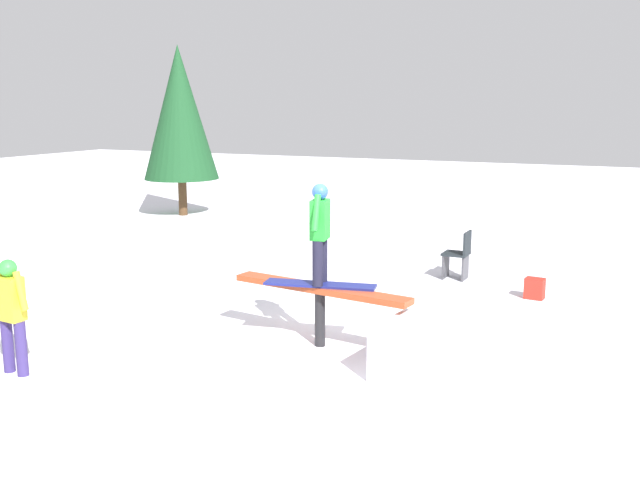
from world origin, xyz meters
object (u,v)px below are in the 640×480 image
(main_rider_on_rail, at_px, (320,237))
(folding_chair, at_px, (459,256))
(backpack_on_snow, at_px, (535,288))
(rail_feature, at_px, (320,295))
(bystander_yellow, at_px, (11,310))
(pine_tree_near, at_px, (180,113))

(main_rider_on_rail, distance_m, folding_chair, 4.49)
(folding_chair, bearing_deg, backpack_on_snow, 63.26)
(rail_feature, relative_size, folding_chair, 2.92)
(rail_feature, distance_m, bystander_yellow, 3.70)
(bystander_yellow, bearing_deg, pine_tree_near, -57.96)
(bystander_yellow, height_order, folding_chair, bystander_yellow)
(folding_chair, distance_m, backpack_on_snow, 1.67)
(folding_chair, relative_size, backpack_on_snow, 2.59)
(rail_feature, height_order, backpack_on_snow, rail_feature)
(rail_feature, bearing_deg, pine_tree_near, -37.56)
(main_rider_on_rail, height_order, backpack_on_snow, main_rider_on_rail)
(main_rider_on_rail, bearing_deg, folding_chair, -111.10)
(bystander_yellow, distance_m, pine_tree_near, 12.19)
(backpack_on_snow, relative_size, pine_tree_near, 0.07)
(rail_feature, bearing_deg, main_rider_on_rail, 0.00)
(rail_feature, xyz_separation_m, pine_tree_near, (8.08, -8.45, 2.16))
(rail_feature, height_order, pine_tree_near, pine_tree_near)
(main_rider_on_rail, bearing_deg, backpack_on_snow, -133.17)
(rail_feature, distance_m, backpack_on_snow, 4.19)
(pine_tree_near, bearing_deg, bystander_yellow, 115.82)
(rail_feature, height_order, bystander_yellow, bystander_yellow)
(rail_feature, distance_m, pine_tree_near, 11.89)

